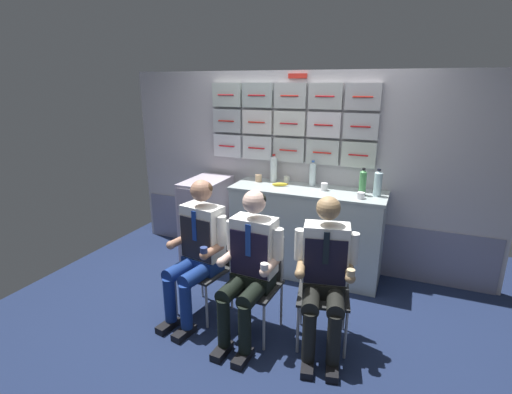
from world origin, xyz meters
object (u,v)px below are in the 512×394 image
crew_member_right (325,270)px  espresso_cup_small (361,195)px  service_trolley (207,218)px  folding_chair_center (258,272)px  water_bottle_clear (313,174)px  folding_chair_left (210,257)px  snack_banana (280,184)px  crew_member_left (197,245)px  crew_member_center (250,262)px  folding_chair_right (324,279)px

crew_member_right → espresso_cup_small: bearing=84.8°
service_trolley → folding_chair_center: (1.05, -0.97, -0.01)m
water_bottle_clear → crew_member_right: bearing=-70.8°
folding_chair_left → water_bottle_clear: bearing=61.8°
folding_chair_left → snack_banana: 1.15m
service_trolley → water_bottle_clear: 1.32m
folding_chair_center → water_bottle_clear: bearing=85.0°
crew_member_left → crew_member_center: size_ratio=1.01×
water_bottle_clear → folding_chair_center: bearing=-95.0°
folding_chair_left → crew_member_right: 1.11m
snack_banana → espresso_cup_small: bearing=-8.5°
espresso_cup_small → snack_banana: size_ratio=0.43×
folding_chair_right → snack_banana: snack_banana is taller
folding_chair_left → crew_member_left: crew_member_left is taller
crew_member_right → water_bottle_clear: 1.46m
water_bottle_clear → crew_member_center: bearing=-94.7°
crew_member_right → snack_banana: size_ratio=7.11×
water_bottle_clear → crew_member_left: bearing=-116.3°
folding_chair_right → snack_banana: size_ratio=4.81×
folding_chair_center → espresso_cup_small: espresso_cup_small is taller
espresso_cup_small → snack_banana: 0.87m
water_bottle_clear → snack_banana: water_bottle_clear is taller
folding_chair_left → folding_chair_right: bearing=0.2°
crew_member_left → service_trolley: bearing=116.0°
folding_chair_center → crew_member_right: size_ratio=0.68×
snack_banana → crew_member_right: bearing=-56.4°
crew_member_center → crew_member_right: crew_member_center is taller
crew_member_center → snack_banana: 1.31m
crew_member_center → snack_banana: (-0.19, 1.26, 0.30)m
folding_chair_right → service_trolley: bearing=151.2°
crew_member_center → crew_member_left: bearing=169.6°
service_trolley → folding_chair_right: bearing=-28.8°
folding_chair_center → crew_member_right: bearing=-5.9°
crew_member_left → folding_chair_center: crew_member_left is taller
folding_chair_left → espresso_cup_small: bearing=36.7°
folding_chair_left → crew_member_left: 0.24m
folding_chair_center → espresso_cup_small: (0.66, 0.97, 0.48)m
folding_chair_center → espresso_cup_small: size_ratio=11.12×
crew_member_left → folding_chair_center: bearing=6.5°
espresso_cup_small → crew_member_left: bearing=-139.3°
crew_member_left → folding_chair_center: size_ratio=1.50×
service_trolley → crew_member_left: size_ratio=0.78×
crew_member_right → espresso_cup_small: 1.09m
water_bottle_clear → snack_banana: (-0.31, -0.16, -0.11)m
crew_member_left → snack_banana: crew_member_left is taller
service_trolley → folding_chair_right: 1.80m
folding_chair_left → crew_member_right: size_ratio=0.68×
folding_chair_right → water_bottle_clear: size_ratio=3.01×
crew_member_right → crew_member_left: bearing=-179.8°
service_trolley → folding_chair_center: service_trolley is taller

